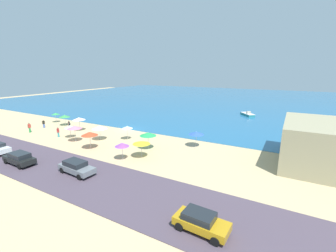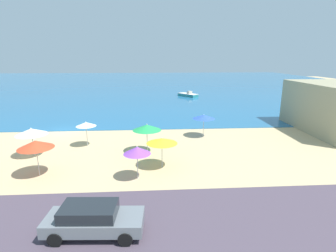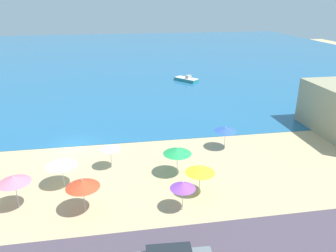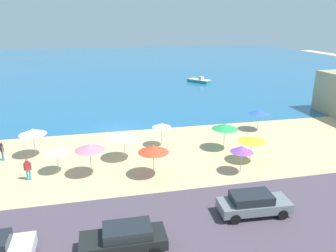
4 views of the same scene
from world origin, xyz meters
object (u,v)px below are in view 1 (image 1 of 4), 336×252
at_px(beach_umbrella_11, 90,134).
at_px(parked_car_4, 76,167).
at_px(beach_umbrella_3, 70,127).
at_px(beach_umbrella_4, 127,127).
at_px(beach_umbrella_0, 148,134).
at_px(beach_umbrella_2, 64,116).
at_px(skiff_nearshore, 248,114).
at_px(bather_3, 44,123).
at_px(bather_2, 58,132).
at_px(parked_car_2, 201,221).
at_px(beach_umbrella_1, 100,127).
at_px(beach_umbrella_10, 79,119).
at_px(bather_1, 69,124).
at_px(beach_umbrella_7, 55,114).
at_px(parked_car_0, 19,158).
at_px(beach_umbrella_8, 196,133).
at_px(beach_umbrella_9, 141,142).
at_px(beach_umbrella_6, 74,127).
at_px(beach_umbrella_5, 122,145).
at_px(bather_0, 29,127).

xyz_separation_m(beach_umbrella_11, parked_car_4, (5.06, -6.59, -1.45)).
xyz_separation_m(beach_umbrella_3, beach_umbrella_4, (9.17, 3.84, 0.18)).
height_order(beach_umbrella_0, beach_umbrella_2, beach_umbrella_0).
height_order(beach_umbrella_4, skiff_nearshore, beach_umbrella_4).
bearing_deg(bather_3, beach_umbrella_4, 5.68).
xyz_separation_m(bather_2, parked_car_2, (29.71, -9.95, -0.16)).
relative_size(beach_umbrella_1, beach_umbrella_10, 0.94).
relative_size(beach_umbrella_10, bather_1, 1.51).
distance_m(beach_umbrella_0, beach_umbrella_10, 17.12).
relative_size(bather_1, parked_car_4, 0.38).
height_order(beach_umbrella_7, parked_car_0, beach_umbrella_7).
bearing_deg(parked_car_0, beach_umbrella_8, 45.78).
relative_size(beach_umbrella_3, beach_umbrella_9, 0.93).
relative_size(beach_umbrella_9, parked_car_0, 0.52).
height_order(beach_umbrella_10, bather_1, beach_umbrella_10).
bearing_deg(bather_1, bather_3, -163.52).
relative_size(beach_umbrella_9, skiff_nearshore, 0.52).
height_order(beach_umbrella_1, beach_umbrella_11, beach_umbrella_11).
relative_size(beach_umbrella_2, bather_1, 1.32).
xyz_separation_m(beach_umbrella_8, parked_car_4, (-8.03, -14.91, -1.27)).
bearing_deg(skiff_nearshore, bather_3, -135.73).
bearing_deg(beach_umbrella_6, parked_car_0, -79.89).
height_order(beach_umbrella_4, bather_3, beach_umbrella_4).
bearing_deg(bather_3, beach_umbrella_9, -7.20).
xyz_separation_m(beach_umbrella_0, beach_umbrella_2, (-23.05, 3.45, -0.26)).
xyz_separation_m(beach_umbrella_1, bather_1, (-10.30, 2.04, -1.16)).
relative_size(beach_umbrella_11, parked_car_2, 0.65).
xyz_separation_m(beach_umbrella_1, bather_2, (-7.49, -2.28, -1.16)).
xyz_separation_m(beach_umbrella_5, beach_umbrella_7, (-26.64, 9.31, -0.10)).
xyz_separation_m(beach_umbrella_11, bather_0, (-16.59, 0.76, -1.25)).
bearing_deg(beach_umbrella_1, bather_0, -168.55).
bearing_deg(bather_3, beach_umbrella_2, 58.40).
relative_size(beach_umbrella_1, bather_0, 1.36).
bearing_deg(beach_umbrella_5, bather_2, 171.53).
relative_size(beach_umbrella_7, beach_umbrella_10, 0.83).
xyz_separation_m(beach_umbrella_4, parked_car_0, (-4.93, -14.35, -1.24)).
bearing_deg(beach_umbrella_2, parked_car_2, -23.93).
height_order(parked_car_4, skiff_nearshore, parked_car_4).
bearing_deg(beach_umbrella_10, bather_1, -173.14).
bearing_deg(beach_umbrella_3, bather_3, 169.68).
height_order(beach_umbrella_8, parked_car_0, beach_umbrella_8).
height_order(beach_umbrella_9, bather_1, beach_umbrella_9).
bearing_deg(beach_umbrella_3, beach_umbrella_10, 121.00).
bearing_deg(beach_umbrella_7, beach_umbrella_2, -11.98).
height_order(beach_umbrella_7, beach_umbrella_8, beach_umbrella_8).
height_order(bather_3, parked_car_2, bather_3).
height_order(beach_umbrella_6, bather_2, beach_umbrella_6).
bearing_deg(beach_umbrella_10, beach_umbrella_1, -17.00).
bearing_deg(skiff_nearshore, beach_umbrella_5, -102.99).
distance_m(beach_umbrella_5, bather_1, 20.19).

